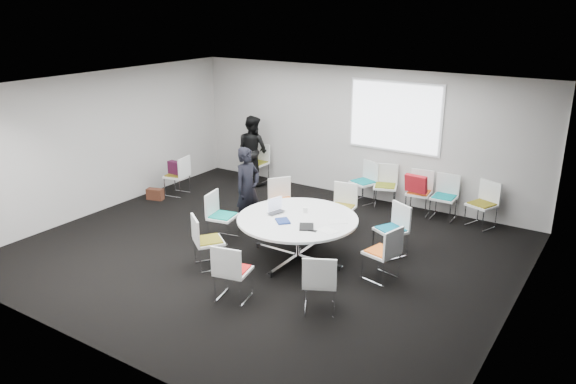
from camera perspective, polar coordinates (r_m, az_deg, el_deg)
The scene contains 31 objects.
room_shell at distance 9.18m, azimuth -1.91°, elevation 1.80°, with size 8.08×7.08×2.88m.
conference_table at distance 9.26m, azimuth 0.97°, elevation -3.89°, with size 1.98×1.98×0.73m.
projection_screen at distance 11.71m, azimuth 10.77°, elevation 7.49°, with size 1.90×0.03×1.35m, color white.
chair_ring_a at distance 8.80m, azimuth 9.50°, elevation -7.10°, with size 0.54×0.55×0.88m.
chair_ring_b at distance 9.65m, azimuth 10.41°, elevation -4.76°, with size 0.62×0.61×0.88m.
chair_ring_c at distance 10.53m, azimuth 5.47°, elevation -2.48°, with size 0.52×0.51×0.88m.
chair_ring_d at distance 10.78m, azimuth -0.54°, elevation -1.88°, with size 0.63×0.64×0.88m.
chair_ring_e at distance 10.14m, azimuth -6.68°, elevation -3.39°, with size 0.53×0.54×0.88m.
chair_ring_f at distance 9.16m, azimuth -8.08°, elevation -5.95°, with size 0.64×0.63×0.88m.
chair_ring_g at distance 8.18m, azimuth -5.60°, elevation -9.06°, with size 0.55×0.54×0.88m.
chair_ring_h at distance 7.87m, azimuth 3.22°, elevation -10.17°, with size 0.61×0.61×0.88m.
chair_back_a at distance 12.04m, azimuth 7.66°, elevation 0.20°, with size 0.59×0.59×0.88m.
chair_back_b at distance 11.85m, azimuth 9.81°, elevation -0.22°, with size 0.58×0.57×0.88m.
chair_back_c at distance 11.59m, azimuth 13.11°, elevation -0.88°, with size 0.51×0.49×0.88m.
chair_back_d at distance 11.44m, azimuth 15.50°, elevation -1.34°, with size 0.47×0.46×0.88m.
chair_back_e at distance 11.25m, azimuth 19.04°, elevation -2.05°, with size 0.59×0.59×0.88m.
chair_spare_left at distance 12.63m, azimuth -11.13°, elevation 0.91°, with size 0.52×0.53×0.88m.
chair_person_back at distance 13.37m, azimuth -3.14°, elevation 2.24°, with size 0.47×0.46×0.88m.
person_main at distance 10.43m, azimuth -4.13°, elevation 0.33°, with size 0.57×0.38×1.57m, color black.
person_back at distance 13.10m, azimuth -3.61°, elevation 4.29°, with size 0.78×0.61×1.61m, color black.
laptop at distance 9.33m, azimuth -1.03°, elevation -2.18°, with size 0.31×0.20×0.02m, color #333338.
laptop_lid at distance 9.42m, azimuth -1.34°, elevation -1.21°, with size 0.30×0.02×0.22m, color silver.
notebook_black at distance 8.80m, azimuth 1.89°, elevation -3.55°, with size 0.22×0.30×0.02m, color black.
tablet_folio at distance 9.01m, azimuth -0.53°, elevation -2.96°, with size 0.26×0.20×0.03m, color navy.
papers_right at distance 9.06m, azimuth 5.03°, elevation -2.99°, with size 0.30×0.21×0.00m, color silver.
papers_front at distance 8.69m, azimuth 4.05°, elevation -3.92°, with size 0.30×0.21×0.00m, color white.
cup at distance 9.39m, azimuth 1.76°, elevation -1.84°, with size 0.08×0.08×0.09m, color white.
phone at distance 8.67m, azimuth 2.48°, elevation -3.95°, with size 0.14×0.07×0.01m, color black.
maroon_bag at distance 12.54m, azimuth -11.29°, elevation 2.41°, with size 0.40×0.14×0.28m, color #40112A.
brown_bag at distance 12.49m, azimuth -13.35°, elevation -0.21°, with size 0.36×0.16×0.24m, color #4A2517.
red_jacket at distance 11.25m, azimuth 12.87°, elevation 0.82°, with size 0.44×0.10×0.35m, color #AB151D.
Camera 1 is at (5.13, -7.19, 4.09)m, focal length 35.00 mm.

